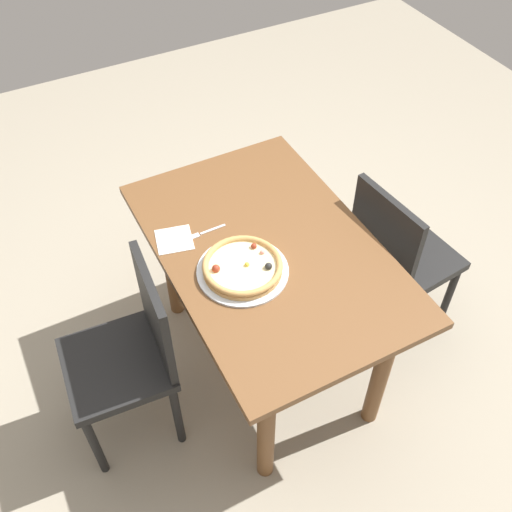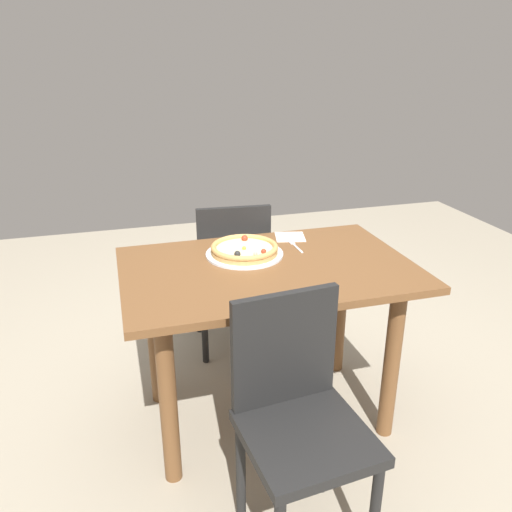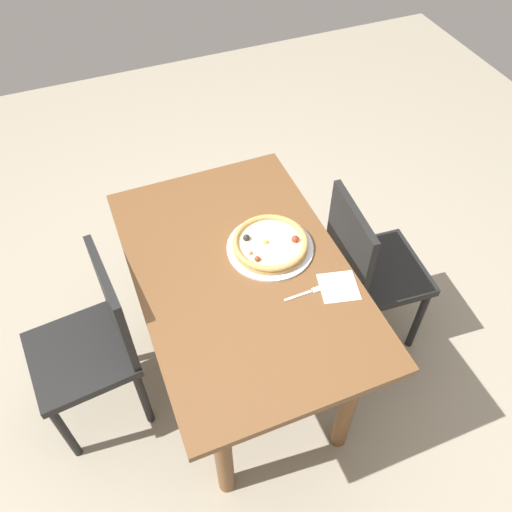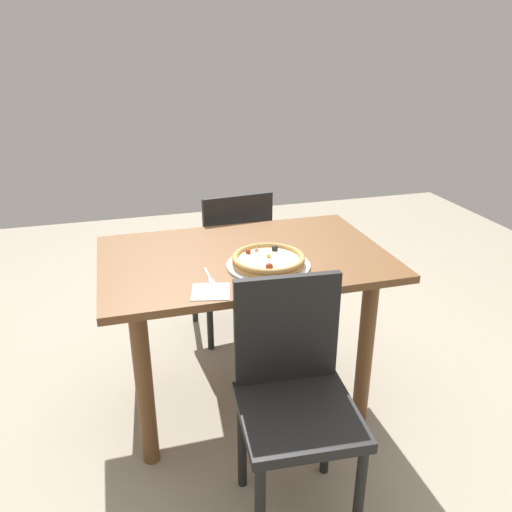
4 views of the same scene
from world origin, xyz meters
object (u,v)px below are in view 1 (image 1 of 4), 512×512
object	(u,v)px
plate	(243,271)
pizza	(243,266)
fork	(203,233)
chair_near	(397,256)
napkin	(174,240)
chair_far	(131,353)
dining_table	(268,271)

from	to	relation	value
plate	pizza	world-z (taller)	pizza
fork	chair_near	bearing A→B (deg)	160.24
fork	napkin	bearing A→B (deg)	-10.19
chair_far	pizza	xyz separation A→B (m)	(-0.05, -0.47, 0.31)
dining_table	napkin	world-z (taller)	napkin
napkin	fork	bearing A→B (deg)	-99.17
chair_near	fork	bearing A→B (deg)	-114.32
pizza	dining_table	bearing A→B (deg)	-66.21
chair_near	plate	world-z (taller)	chair_near
chair_far	pizza	world-z (taller)	chair_far
dining_table	chair_far	distance (m)	0.63
plate	pizza	size ratio (longest dim) A/B	1.15
pizza	napkin	bearing A→B (deg)	30.89
dining_table	napkin	distance (m)	0.40
chair_near	chair_far	xyz separation A→B (m)	(0.07, 1.23, 0.00)
napkin	pizza	bearing A→B (deg)	-149.11
chair_far	dining_table	bearing A→B (deg)	-83.89
chair_far	fork	bearing A→B (deg)	-59.21
napkin	chair_far	bearing A→B (deg)	126.71
chair_near	chair_far	distance (m)	1.23
chair_near	plate	xyz separation A→B (m)	(0.02, 0.76, 0.28)
pizza	chair_far	bearing A→B (deg)	84.28
plate	fork	xyz separation A→B (m)	(0.26, 0.05, -0.00)
plate	fork	bearing A→B (deg)	10.50
chair_near	pizza	distance (m)	0.82
dining_table	chair_near	bearing A→B (deg)	-97.76
chair_far	napkin	xyz separation A→B (m)	(0.23, -0.30, 0.28)
chair_near	fork	size ratio (longest dim) A/B	5.43
fork	pizza	bearing A→B (deg)	99.51
chair_far	fork	distance (m)	0.55
chair_near	napkin	bearing A→B (deg)	-113.17
chair_far	napkin	size ratio (longest dim) A/B	6.41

